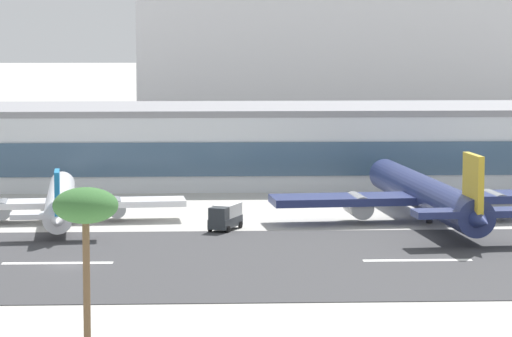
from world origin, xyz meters
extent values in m
plane|color=#B2AFA8|center=(0.00, 0.00, 0.00)|extent=(1400.00, 1400.00, 0.00)
cube|color=#38383A|center=(0.00, 1.59, 0.04)|extent=(800.00, 42.91, 0.08)
cube|color=white|center=(-1.18, 1.59, 0.09)|extent=(12.00, 1.20, 0.01)
cube|color=white|center=(38.06, 1.59, 0.09)|extent=(12.00, 1.20, 0.01)
cube|color=silver|center=(19.37, 74.03, 5.76)|extent=(153.89, 26.21, 11.51)
cube|color=#38516B|center=(19.37, 60.78, 5.18)|extent=(149.27, 0.30, 5.18)
cube|color=gray|center=(19.37, 74.03, 12.01)|extent=(155.43, 26.47, 1.00)
cube|color=#BCBCC1|center=(57.07, 207.30, 23.24)|extent=(116.12, 31.69, 46.49)
cylinder|color=silver|center=(-4.03, 33.19, 2.76)|extent=(6.47, 35.79, 3.56)
sphere|color=silver|center=(-5.49, 50.94, 2.76)|extent=(3.38, 3.38, 3.38)
cone|color=silver|center=(-2.57, 15.44, 2.76)|extent=(3.72, 6.65, 3.21)
cube|color=silver|center=(-3.97, 32.48, 2.40)|extent=(33.08, 8.01, 0.78)
cylinder|color=gray|center=(3.37, 33.09, 1.78)|extent=(2.72, 5.16, 2.31)
cylinder|color=gray|center=(-11.32, 31.88, 1.78)|extent=(2.72, 5.16, 2.31)
cube|color=silver|center=(-2.69, 16.86, 3.12)|extent=(11.34, 3.84, 0.63)
cube|color=#1975B2|center=(-2.69, 16.86, 5.61)|extent=(0.96, 4.84, 5.70)
cylinder|color=black|center=(-3.89, 31.42, 0.49)|extent=(0.64, 0.64, 0.98)
cylinder|color=navy|center=(43.91, 31.43, 3.54)|extent=(8.91, 45.87, 4.56)
sphere|color=navy|center=(41.73, 54.14, 3.54)|extent=(4.34, 4.34, 4.34)
cone|color=navy|center=(46.10, 8.71, 3.54)|extent=(4.87, 8.57, 4.11)
cube|color=navy|center=(44.00, 30.52, 3.08)|extent=(41.44, 10.74, 1.00)
cylinder|color=gray|center=(53.18, 31.40, 2.28)|extent=(3.56, 6.64, 2.97)
cylinder|color=gray|center=(34.82, 29.64, 2.28)|extent=(3.56, 6.64, 2.97)
cube|color=navy|center=(45.92, 10.53, 3.99)|extent=(14.23, 5.08, 0.80)
cube|color=gold|center=(45.92, 10.53, 7.19)|extent=(1.32, 6.20, 7.30)
cylinder|color=black|center=(44.13, 29.16, 0.63)|extent=(0.82, 0.82, 1.26)
cube|color=#2D3338|center=(17.50, 24.25, 1.05)|extent=(4.57, 6.46, 1.20)
cube|color=silver|center=(17.78, 24.91, 2.45)|extent=(3.82, 4.88, 1.60)
cube|color=#2D3338|center=(16.65, 22.26, 2.40)|extent=(2.69, 2.41, 1.50)
cylinder|color=black|center=(15.57, 22.79, 0.45)|extent=(0.61, 0.94, 0.90)
cylinder|color=black|center=(17.77, 21.85, 0.45)|extent=(0.61, 0.94, 0.90)
cylinder|color=black|center=(17.22, 26.65, 0.45)|extent=(0.61, 0.94, 0.90)
cylinder|color=black|center=(19.42, 25.71, 0.45)|extent=(0.61, 0.94, 0.90)
cylinder|color=brown|center=(5.12, -36.47, 5.80)|extent=(0.58, 0.58, 11.60)
ellipsoid|color=#386B33|center=(5.12, -36.47, 11.60)|extent=(5.23, 5.23, 2.87)
camera|label=1|loc=(14.00, -142.47, 26.18)|focal=94.27mm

